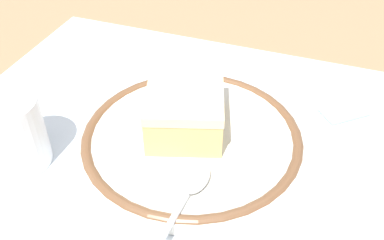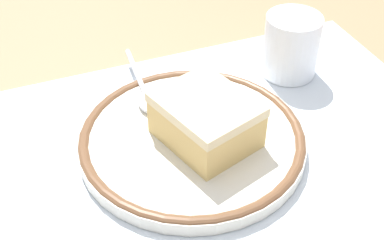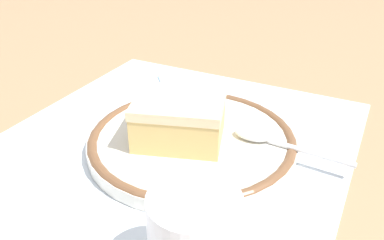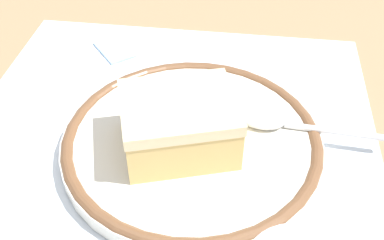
{
  "view_description": "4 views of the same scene",
  "coord_description": "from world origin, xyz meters",
  "px_view_note": "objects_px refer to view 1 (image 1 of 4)",
  "views": [
    {
      "loc": [
        0.15,
        -0.34,
        0.32
      ],
      "look_at": [
        0.04,
        -0.02,
        0.04
      ],
      "focal_mm": 41.48,
      "sensor_mm": 36.0,
      "label": 1
    },
    {
      "loc": [
        0.18,
        0.34,
        0.36
      ],
      "look_at": [
        0.04,
        -0.02,
        0.04
      ],
      "focal_mm": 49.03,
      "sensor_mm": 36.0,
      "label": 2
    },
    {
      "loc": [
        -0.3,
        -0.19,
        0.25
      ],
      "look_at": [
        0.04,
        -0.02,
        0.04
      ],
      "focal_mm": 37.92,
      "sensor_mm": 36.0,
      "label": 3
    },
    {
      "loc": [
        -0.25,
        -0.06,
        0.3
      ],
      "look_at": [
        0.04,
        -0.02,
        0.04
      ],
      "focal_mm": 43.52,
      "sensor_mm": 36.0,
      "label": 4
    }
  ],
  "objects_px": {
    "sugar_packet": "(344,111)",
    "spoon": "(189,190)",
    "plate": "(192,139)",
    "cup": "(12,136)",
    "cake_slice": "(185,109)"
  },
  "relations": [
    {
      "from": "sugar_packet",
      "to": "spoon",
      "type": "bearing_deg",
      "value": -123.13
    },
    {
      "from": "plate",
      "to": "cup",
      "type": "bearing_deg",
      "value": -152.73
    },
    {
      "from": "cake_slice",
      "to": "sugar_packet",
      "type": "relative_size",
      "value": 2.21
    },
    {
      "from": "cake_slice",
      "to": "spoon",
      "type": "height_order",
      "value": "cake_slice"
    },
    {
      "from": "plate",
      "to": "sugar_packet",
      "type": "relative_size",
      "value": 4.54
    },
    {
      "from": "cup",
      "to": "cake_slice",
      "type": "bearing_deg",
      "value": 31.75
    },
    {
      "from": "cup",
      "to": "spoon",
      "type": "bearing_deg",
      "value": 1.64
    },
    {
      "from": "cup",
      "to": "sugar_packet",
      "type": "height_order",
      "value": "cup"
    },
    {
      "from": "cup",
      "to": "plate",
      "type": "bearing_deg",
      "value": 27.27
    },
    {
      "from": "plate",
      "to": "cup",
      "type": "height_order",
      "value": "cup"
    },
    {
      "from": "spoon",
      "to": "cup",
      "type": "distance_m",
      "value": 0.18
    },
    {
      "from": "spoon",
      "to": "sugar_packet",
      "type": "relative_size",
      "value": 2.57
    },
    {
      "from": "spoon",
      "to": "cup",
      "type": "height_order",
      "value": "cup"
    },
    {
      "from": "sugar_packet",
      "to": "plate",
      "type": "bearing_deg",
      "value": -142.86
    },
    {
      "from": "cup",
      "to": "sugar_packet",
      "type": "distance_m",
      "value": 0.35
    }
  ]
}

